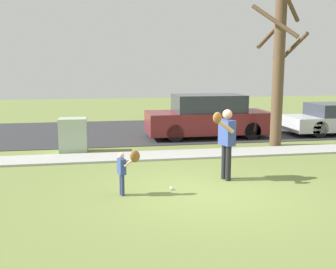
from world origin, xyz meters
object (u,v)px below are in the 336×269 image
object	(u,v)px
street_tree_near	(279,66)
parked_suv_maroon	(208,117)
baseball	(171,188)
person_child	(126,166)
person_adult	(226,137)
utility_cabinet	(73,135)

from	to	relation	value
street_tree_near	parked_suv_maroon	xyz separation A→B (m)	(-1.82, 2.07, -1.90)
street_tree_near	baseball	bearing A→B (deg)	-135.64
baseball	person_child	bearing A→B (deg)	-168.44
person_child	street_tree_near	xyz separation A→B (m)	(5.46, 4.56, 2.06)
person_adult	person_child	distance (m)	2.55
baseball	street_tree_near	world-z (taller)	street_tree_near
person_adult	baseball	world-z (taller)	person_adult
parked_suv_maroon	street_tree_near	bearing A→B (deg)	131.32
street_tree_near	parked_suv_maroon	size ratio (longest dim) A/B	1.08
baseball	utility_cabinet	distance (m)	5.06
person_adult	person_child	world-z (taller)	person_adult
person_adult	utility_cabinet	bearing A→B (deg)	-63.34
utility_cabinet	street_tree_near	bearing A→B (deg)	-0.92
baseball	street_tree_near	size ratio (longest dim) A/B	0.01
person_child	baseball	world-z (taller)	person_child
baseball	utility_cabinet	bearing A→B (deg)	117.44
person_child	street_tree_near	world-z (taller)	street_tree_near
baseball	utility_cabinet	world-z (taller)	utility_cabinet
baseball	utility_cabinet	xyz separation A→B (m)	(-2.32, 4.47, 0.51)
person_adult	utility_cabinet	xyz separation A→B (m)	(-3.72, 3.92, -0.49)
baseball	parked_suv_maroon	world-z (taller)	parked_suv_maroon
utility_cabinet	street_tree_near	distance (m)	7.11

